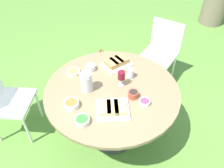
{
  "coord_description": "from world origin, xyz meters",
  "views": [
    {
      "loc": [
        1.4,
        -0.71,
        2.19
      ],
      "look_at": [
        0.0,
        0.0,
        0.79
      ],
      "focal_mm": 35.0,
      "sensor_mm": 36.0,
      "label": 1
    }
  ],
  "objects_px": {
    "chair_near_right": "(2,97)",
    "handbag": "(103,62)",
    "chair_near_left": "(162,48)",
    "dining_table": "(112,97)",
    "wine_glass": "(121,76)",
    "water_pitcher": "(87,82)"
  },
  "relations": [
    {
      "from": "water_pitcher",
      "to": "handbag",
      "type": "xyz_separation_m",
      "value": [
        -1.1,
        0.66,
        -0.71
      ]
    },
    {
      "from": "chair_near_left",
      "to": "water_pitcher",
      "type": "relative_size",
      "value": 4.4
    },
    {
      "from": "dining_table",
      "to": "handbag",
      "type": "relative_size",
      "value": 3.61
    },
    {
      "from": "chair_near_right",
      "to": "water_pitcher",
      "type": "distance_m",
      "value": 0.99
    },
    {
      "from": "chair_near_right",
      "to": "handbag",
      "type": "height_order",
      "value": "chair_near_right"
    },
    {
      "from": "dining_table",
      "to": "handbag",
      "type": "bearing_deg",
      "value": 159.77
    },
    {
      "from": "chair_near_right",
      "to": "wine_glass",
      "type": "height_order",
      "value": "wine_glass"
    },
    {
      "from": "dining_table",
      "to": "chair_near_right",
      "type": "height_order",
      "value": "chair_near_right"
    },
    {
      "from": "chair_near_right",
      "to": "water_pitcher",
      "type": "relative_size",
      "value": 4.4
    },
    {
      "from": "dining_table",
      "to": "water_pitcher",
      "type": "bearing_deg",
      "value": -113.03
    },
    {
      "from": "dining_table",
      "to": "wine_glass",
      "type": "xyz_separation_m",
      "value": [
        -0.01,
        0.1,
        0.23
      ]
    },
    {
      "from": "handbag",
      "to": "water_pitcher",
      "type": "bearing_deg",
      "value": -30.99
    },
    {
      "from": "dining_table",
      "to": "water_pitcher",
      "type": "xyz_separation_m",
      "value": [
        -0.09,
        -0.22,
        0.21
      ]
    },
    {
      "from": "wine_glass",
      "to": "dining_table",
      "type": "bearing_deg",
      "value": -87.12
    },
    {
      "from": "dining_table",
      "to": "chair_near_right",
      "type": "relative_size",
      "value": 1.49
    },
    {
      "from": "chair_near_left",
      "to": "wine_glass",
      "type": "relative_size",
      "value": 5.34
    },
    {
      "from": "dining_table",
      "to": "chair_near_left",
      "type": "height_order",
      "value": "chair_near_left"
    },
    {
      "from": "wine_glass",
      "to": "chair_near_left",
      "type": "bearing_deg",
      "value": 121.77
    },
    {
      "from": "wine_glass",
      "to": "handbag",
      "type": "distance_m",
      "value": 1.44
    },
    {
      "from": "chair_near_left",
      "to": "chair_near_right",
      "type": "distance_m",
      "value": 2.11
    },
    {
      "from": "water_pitcher",
      "to": "handbag",
      "type": "bearing_deg",
      "value": 149.01
    },
    {
      "from": "chair_near_right",
      "to": "handbag",
      "type": "relative_size",
      "value": 2.42
    }
  ]
}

